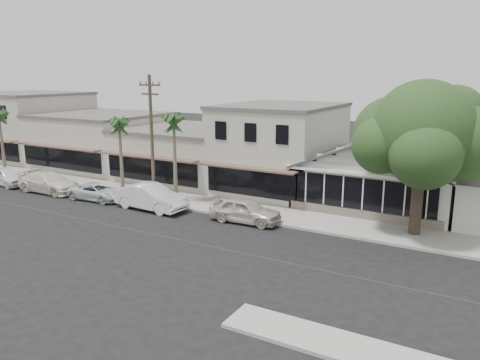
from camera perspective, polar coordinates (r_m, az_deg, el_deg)
The scene contains 16 objects.
ground at distance 25.00m, azimuth -1.99°, elevation -8.44°, with size 140.00×140.00×0.00m, color black.
sidewalk_north at distance 34.59m, azimuth -7.46°, elevation -2.32°, with size 90.00×3.50×0.15m, color #9E9991.
corner_shop at distance 33.72m, azimuth 16.62°, elevation 1.28°, with size 10.40×8.60×5.10m.
row_building_near at distance 37.10m, azimuth 4.95°, elevation 3.79°, with size 8.00×10.00×6.50m, color beige.
row_building_midnear at distance 41.79m, azimuth -6.38°, elevation 3.19°, with size 10.00×10.00×4.20m, color #B3AFA1.
row_building_midfar at distance 48.58m, azimuth -16.52°, elevation 4.57°, with size 11.00×10.00×5.00m, color beige.
row_building_far at distance 56.87m, azimuth -24.37°, elevation 6.02°, with size 11.00×10.00×6.80m, color #B3AFA1.
utility_pole at distance 33.09m, azimuth -10.71°, elevation 5.21°, with size 1.80×0.24×9.00m.
car_0 at distance 29.11m, azimuth 0.63°, elevation -3.71°, with size 1.83×4.54×1.55m, color beige.
car_1 at distance 32.37m, azimuth -10.84°, elevation -2.06°, with size 1.84×5.26×1.73m, color white.
car_2 at distance 35.80m, azimuth -16.94°, elevation -1.37°, with size 2.03×4.41×1.23m, color silver.
car_3 at distance 39.32m, azimuth -22.27°, elevation -0.27°, with size 2.20×5.41×1.57m, color silver.
car_4 at distance 43.26m, azimuth -26.49°, elevation 0.41°, with size 1.77×4.41×1.50m, color white.
shade_tree at distance 27.73m, azimuth 21.31°, elevation 5.21°, with size 7.95×7.18×8.82m.
palm_east at distance 32.56m, azimuth -8.07°, elevation 6.92°, with size 2.64×2.64×6.76m.
palm_mid at distance 35.74m, azimuth -14.50°, elevation 6.47°, with size 2.65×2.65×6.28m.
Camera 1 is at (12.23, -19.82, 9.10)m, focal length 35.00 mm.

